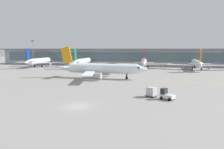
% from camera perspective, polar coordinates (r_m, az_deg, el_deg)
% --- Properties ---
extents(ground_plane, '(400.00, 400.00, 0.00)m').
position_cam_1_polar(ground_plane, '(37.48, -8.73, -8.11)').
color(ground_plane, gray).
extents(taxiway_centreline_stripe, '(109.90, 5.48, 0.01)m').
position_cam_1_polar(taxiway_centreline_stripe, '(69.64, -2.78, -1.21)').
color(taxiway_centreline_stripe, yellow).
rests_on(taxiway_centreline_stripe, ground_plane).
extents(terminal_concourse, '(176.53, 11.00, 9.60)m').
position_cam_1_polar(terminal_concourse, '(129.04, 6.59, 4.55)').
color(terminal_concourse, '#B2B7BC').
rests_on(terminal_concourse, ground_plane).
extents(gate_airplane_0, '(27.61, 29.80, 9.87)m').
position_cam_1_polar(gate_airplane_0, '(124.35, -18.20, 3.28)').
color(gate_airplane_0, silver).
rests_on(gate_airplane_0, ground_plane).
extents(gate_airplane_1, '(27.69, 29.76, 9.87)m').
position_cam_1_polar(gate_airplane_1, '(116.39, -7.45, 3.35)').
color(gate_airplane_1, white).
rests_on(gate_airplane_1, ground_plane).
extents(gate_airplane_2, '(27.63, 29.80, 9.87)m').
position_cam_1_polar(gate_airplane_2, '(109.62, 8.21, 3.14)').
color(gate_airplane_2, silver).
rests_on(gate_airplane_2, ground_plane).
extents(gate_airplane_3, '(26.81, 28.79, 9.55)m').
position_cam_1_polar(gate_airplane_3, '(108.43, 20.93, 2.68)').
color(gate_airplane_3, white).
rests_on(gate_airplane_3, ground_plane).
extents(taxiing_regional_jet, '(31.16, 28.97, 10.33)m').
position_cam_1_polar(taxiing_regional_jet, '(71.33, -2.68, 1.48)').
color(taxiing_regional_jet, white).
rests_on(taxiing_regional_jet, ground_plane).
extents(baggage_tug, '(2.95, 2.58, 2.10)m').
position_cam_1_polar(baggage_tug, '(42.92, 13.81, -5.12)').
color(baggage_tug, silver).
rests_on(baggage_tug, ground_plane).
extents(cargo_dolly_lead, '(2.63, 2.46, 1.94)m').
position_cam_1_polar(cargo_dolly_lead, '(44.60, 10.12, -4.38)').
color(cargo_dolly_lead, '#595B60').
rests_on(cargo_dolly_lead, ground_plane).
extents(apron_light_mast_0, '(1.80, 0.36, 14.38)m').
position_cam_1_polar(apron_light_mast_0, '(140.35, -19.68, 5.58)').
color(apron_light_mast_0, gray).
rests_on(apron_light_mast_0, ground_plane).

